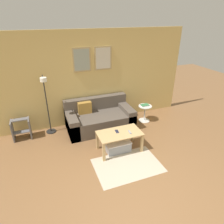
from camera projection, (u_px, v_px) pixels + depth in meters
name	position (u px, v px, depth m)	size (l,w,h in m)	color
ground_plane	(142.00, 200.00, 3.42)	(16.00, 16.00, 0.00)	brown
wall_back	(90.00, 78.00, 5.44)	(5.60, 0.09, 2.55)	#D6B76B
area_rug	(128.00, 165.00, 4.21)	(1.38, 0.93, 0.01)	#C1B299
couch	(99.00, 118.00, 5.49)	(1.78, 0.94, 0.79)	brown
coffee_table	(119.00, 136.00, 4.52)	(0.99, 0.55, 0.47)	tan
storage_bin	(117.00, 145.00, 4.65)	(0.57, 0.46, 0.25)	gray
floor_lamp	(47.00, 102.00, 4.91)	(0.26, 0.46, 1.58)	black
side_table	(145.00, 112.00, 5.83)	(0.39, 0.39, 0.49)	silver
book_stack	(145.00, 105.00, 5.74)	(0.23, 0.16, 0.04)	silver
remote_control	(130.00, 132.00, 4.48)	(0.04, 0.15, 0.02)	#99999E
cell_phone	(117.00, 131.00, 4.52)	(0.07, 0.14, 0.01)	#1E2338
step_stool	(21.00, 129.00, 5.01)	(0.44, 0.32, 0.52)	slate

